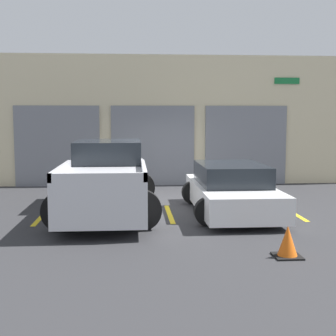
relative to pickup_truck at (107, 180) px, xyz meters
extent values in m
plane|color=#2D2D30|center=(1.56, 1.79, -0.84)|extent=(28.00, 28.00, 0.00)
cube|color=beige|center=(1.56, 5.09, 1.44)|extent=(16.57, 0.60, 4.56)
cube|color=slate|center=(-1.96, 4.75, 0.55)|extent=(2.91, 0.08, 2.79)
cube|color=slate|center=(1.36, 4.75, 0.55)|extent=(2.91, 0.08, 2.79)
cube|color=slate|center=(4.67, 4.75, 0.55)|extent=(2.91, 0.08, 2.79)
cube|color=#197238|center=(6.12, 4.76, 2.84)|extent=(0.90, 0.03, 0.22)
cube|color=silver|center=(0.00, -0.27, -0.14)|extent=(1.88, 5.17, 0.93)
cube|color=#1E2328|center=(0.00, 1.16, 0.62)|extent=(1.73, 2.33, 0.59)
cube|color=silver|center=(-0.90, -1.43, 0.41)|extent=(0.08, 2.84, 0.18)
cube|color=silver|center=(0.90, -1.43, 0.41)|extent=(0.08, 2.84, 0.18)
cube|color=silver|center=(0.00, -2.81, 0.41)|extent=(1.88, 0.08, 0.18)
cylinder|color=black|center=(-0.83, 1.34, -0.41)|extent=(0.87, 0.22, 0.87)
cylinder|color=black|center=(0.83, 1.34, -0.41)|extent=(0.87, 0.22, 0.87)
cylinder|color=black|center=(-0.83, -1.87, -0.41)|extent=(0.87, 0.22, 0.87)
cylinder|color=black|center=(0.83, -1.87, -0.41)|extent=(0.87, 0.22, 0.87)
cube|color=white|center=(3.11, -0.27, -0.40)|extent=(1.81, 4.25, 0.59)
cube|color=#1E2328|center=(3.11, -0.16, 0.14)|extent=(1.59, 2.34, 0.50)
cylinder|color=black|center=(2.32, 1.05, -0.52)|extent=(0.64, 0.22, 0.64)
cylinder|color=black|center=(3.91, 1.05, -0.52)|extent=(0.64, 0.22, 0.64)
cylinder|color=black|center=(2.32, -1.58, -0.52)|extent=(0.64, 0.22, 0.64)
cylinder|color=black|center=(3.91, -1.58, -0.52)|extent=(0.64, 0.22, 0.64)
cube|color=gold|center=(-1.56, -0.27, -0.84)|extent=(0.12, 2.20, 0.01)
cube|color=gold|center=(1.56, -0.27, -0.84)|extent=(0.12, 2.20, 0.01)
cube|color=gold|center=(4.67, -0.27, -0.84)|extent=(0.12, 2.20, 0.01)
cube|color=black|center=(3.31, -3.98, -0.83)|extent=(0.47, 0.47, 0.03)
cone|color=orange|center=(3.31, -3.98, -0.57)|extent=(0.36, 0.36, 0.55)
camera|label=1|loc=(0.68, -11.66, 1.56)|focal=50.00mm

